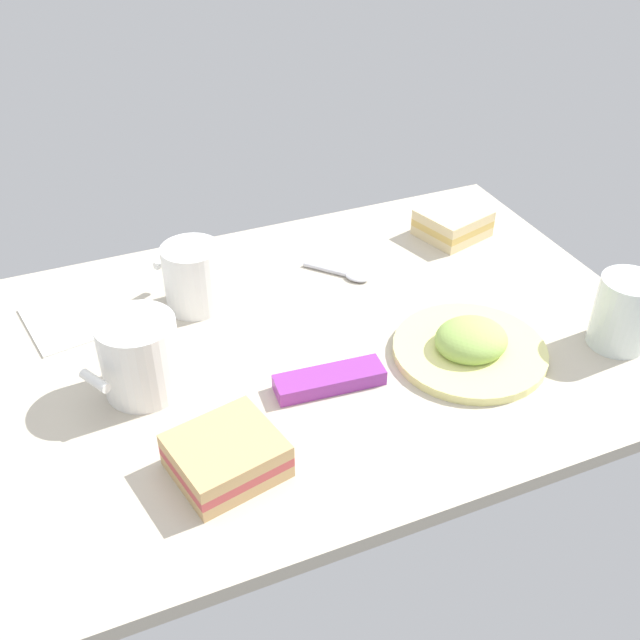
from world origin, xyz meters
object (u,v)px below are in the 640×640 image
(sandwich_side, at_px, (453,223))
(coffee_mug_milky, at_px, (140,356))
(glass_of_milk, at_px, (622,316))
(coffee_mug_black, at_px, (193,276))
(spoon, at_px, (346,275))
(sandwich_main, at_px, (226,456))
(paper_napkin, at_px, (76,318))
(plate_of_food, at_px, (470,346))
(snack_bar, at_px, (330,380))

(sandwich_side, bearing_deg, coffee_mug_milky, 18.68)
(sandwich_side, bearing_deg, glass_of_milk, 98.61)
(coffee_mug_black, distance_m, spoon, 0.23)
(coffee_mug_black, xyz_separation_m, coffee_mug_milky, (0.11, 0.15, 0.00))
(coffee_mug_black, height_order, sandwich_main, coffee_mug_black)
(coffee_mug_milky, bearing_deg, coffee_mug_black, -124.88)
(sandwich_side, height_order, paper_napkin, sandwich_side)
(glass_of_milk, bearing_deg, plate_of_food, -15.64)
(coffee_mug_black, bearing_deg, plate_of_food, 140.29)
(coffee_mug_milky, distance_m, sandwich_side, 0.58)
(coffee_mug_black, relative_size, glass_of_milk, 1.05)
(plate_of_food, height_order, coffee_mug_black, coffee_mug_black)
(sandwich_side, relative_size, paper_napkin, 0.96)
(glass_of_milk, bearing_deg, paper_napkin, -26.98)
(sandwich_main, xyz_separation_m, paper_napkin, (0.11, -0.35, -0.02))
(sandwich_main, xyz_separation_m, snack_bar, (-0.16, -0.08, -0.01))
(sandwich_main, distance_m, spoon, 0.41)
(coffee_mug_milky, bearing_deg, snack_bar, 158.40)
(coffee_mug_black, distance_m, snack_bar, 0.26)
(sandwich_main, relative_size, glass_of_milk, 1.30)
(sandwich_main, distance_m, sandwich_side, 0.61)
(plate_of_food, height_order, coffee_mug_milky, coffee_mug_milky)
(sandwich_side, distance_m, paper_napkin, 0.61)
(plate_of_food, relative_size, sandwich_main, 1.55)
(plate_of_food, height_order, sandwich_side, plate_of_food)
(glass_of_milk, distance_m, spoon, 0.39)
(sandwich_side, distance_m, glass_of_milk, 0.34)
(sandwich_main, bearing_deg, paper_napkin, -72.24)
(coffee_mug_milky, bearing_deg, glass_of_milk, 165.82)
(coffee_mug_milky, relative_size, paper_napkin, 0.95)
(paper_napkin, bearing_deg, glass_of_milk, 153.02)
(spoon, distance_m, paper_napkin, 0.40)
(plate_of_food, bearing_deg, glass_of_milk, 164.36)
(sandwich_main, distance_m, paper_napkin, 0.37)
(coffee_mug_black, xyz_separation_m, snack_bar, (-0.11, 0.24, -0.04))
(snack_bar, bearing_deg, glass_of_milk, 174.87)
(coffee_mug_milky, distance_m, spoon, 0.36)
(sandwich_main, distance_m, snack_bar, 0.18)
(coffee_mug_milky, height_order, glass_of_milk, coffee_mug_milky)
(sandwich_side, xyz_separation_m, paper_napkin, (0.61, 0.00, -0.02))
(snack_bar, bearing_deg, paper_napkin, -39.91)
(coffee_mug_black, distance_m, coffee_mug_milky, 0.19)
(coffee_mug_black, distance_m, paper_napkin, 0.17)
(coffee_mug_black, distance_m, sandwich_side, 0.44)
(plate_of_food, distance_m, coffee_mug_black, 0.39)
(plate_of_food, relative_size, snack_bar, 1.46)
(coffee_mug_milky, height_order, sandwich_main, coffee_mug_milky)
(plate_of_food, height_order, sandwich_main, plate_of_food)
(coffee_mug_black, relative_size, paper_napkin, 0.82)
(paper_napkin, bearing_deg, sandwich_main, 107.76)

